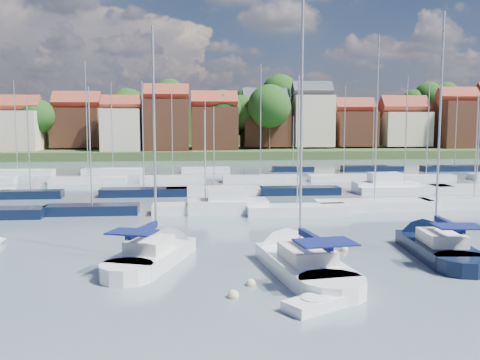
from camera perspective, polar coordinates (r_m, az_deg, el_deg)
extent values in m
plane|color=#485A62|center=(67.40, 1.95, -0.57)|extent=(260.00, 260.00, 0.00)
cube|color=white|center=(31.26, -9.24, -8.30)|extent=(4.93, 7.30, 1.20)
cone|color=white|center=(35.06, -6.47, -6.65)|extent=(3.76, 4.04, 2.81)
cylinder|color=white|center=(28.32, -12.00, -9.92)|extent=(3.60, 3.60, 1.20)
cube|color=silver|center=(30.62, -9.62, -6.79)|extent=(2.80, 3.31, 0.70)
cylinder|color=#B2B2B7|center=(30.71, -9.12, 4.38)|extent=(0.14, 0.14, 12.50)
cylinder|color=#B2B2B7|center=(29.61, -10.39, -5.58)|extent=(1.36, 3.56, 0.10)
cube|color=#0E1547|center=(29.58, -10.40, -5.29)|extent=(1.49, 3.45, 0.35)
cube|color=#0E1547|center=(28.47, -11.43, -5.46)|extent=(2.82, 2.40, 0.08)
cube|color=white|center=(29.16, 6.74, -9.34)|extent=(4.28, 8.15, 1.20)
cone|color=white|center=(33.62, 3.87, -7.19)|extent=(3.73, 4.19, 3.24)
cylinder|color=white|center=(25.70, 9.78, -11.56)|extent=(3.66, 3.66, 1.20)
cube|color=silver|center=(28.43, 7.15, -7.78)|extent=(2.69, 3.52, 0.70)
cylinder|color=#B2B2B7|center=(28.59, 6.57, 6.19)|extent=(0.14, 0.14, 14.41)
cylinder|color=#B2B2B7|center=(27.25, 7.97, -6.57)|extent=(0.69, 4.30, 0.10)
cube|color=#0E1547|center=(27.22, 7.98, -6.26)|extent=(0.86, 4.11, 0.35)
cube|color=#0E1547|center=(25.92, 9.12, -6.58)|extent=(3.00, 2.31, 0.08)
cube|color=black|center=(34.72, 20.34, -7.15)|extent=(3.61, 7.44, 1.20)
cone|color=black|center=(38.85, 17.97, -5.64)|extent=(3.29, 3.75, 3.00)
cylinder|color=black|center=(31.48, 22.69, -8.62)|extent=(3.25, 3.25, 1.20)
cube|color=silver|center=(34.06, 20.70, -5.78)|extent=(2.35, 3.17, 0.70)
cylinder|color=#B2B2B7|center=(34.28, 20.52, 5.22)|extent=(0.14, 0.14, 13.65)
cylinder|color=#B2B2B7|center=(32.98, 21.39, -4.69)|extent=(0.44, 4.00, 0.10)
cube|color=#0E1547|center=(32.95, 21.40, -4.43)|extent=(0.62, 3.82, 0.35)
cube|color=#0E1547|center=(31.75, 22.28, -4.59)|extent=(2.70, 2.01, 0.08)
cube|color=white|center=(23.93, 8.07, -13.02)|extent=(3.15, 2.62, 0.56)
cylinder|color=white|center=(23.88, 8.07, -12.66)|extent=(1.33, 1.33, 0.36)
sphere|color=beige|center=(25.21, -0.72, -12.42)|extent=(0.53, 0.53, 0.53)
sphere|color=beige|center=(26.94, 1.16, -11.18)|extent=(0.47, 0.47, 0.47)
sphere|color=#D85914|center=(25.37, 11.24, -12.43)|extent=(0.48, 0.48, 0.48)
sphere|color=beige|center=(34.38, 11.06, -7.42)|extent=(0.48, 0.48, 0.48)
cube|color=black|center=(48.27, -15.50, -3.14)|extent=(8.01, 2.24, 1.00)
cylinder|color=#B2B2B7|center=(47.70, -15.70, 3.49)|extent=(0.12, 0.12, 10.16)
cube|color=white|center=(47.21, -3.72, -3.13)|extent=(9.22, 2.58, 1.00)
cylinder|color=#B2B2B7|center=(46.68, -3.76, 2.44)|extent=(0.12, 0.12, 8.18)
cube|color=white|center=(46.56, 6.13, -3.29)|extent=(8.78, 2.46, 1.00)
cylinder|color=#B2B2B7|center=(45.94, 6.22, 4.15)|extent=(0.12, 0.12, 11.06)
cube|color=white|center=(50.55, 14.13, -2.68)|extent=(10.79, 3.02, 1.00)
cylinder|color=#B2B2B7|center=(49.95, 14.38, 6.35)|extent=(0.12, 0.12, 14.87)
cube|color=white|center=(54.90, 23.65, -2.32)|extent=(10.13, 2.84, 1.00)
cylinder|color=#B2B2B7|center=(54.40, 23.89, 3.21)|extent=(0.12, 0.12, 9.59)
cube|color=white|center=(47.09, -1.33, -2.96)|extent=(7.00, 2.60, 1.40)
cube|color=white|center=(46.92, -1.33, -1.63)|extent=(3.50, 2.20, 1.30)
cube|color=black|center=(60.19, -21.42, -1.50)|extent=(6.54, 1.83, 1.00)
cylinder|color=#B2B2B7|center=(59.75, -21.62, 3.43)|extent=(0.12, 0.12, 9.37)
cube|color=black|center=(58.71, -10.21, -1.35)|extent=(9.30, 2.60, 1.00)
cylinder|color=#B2B2B7|center=(58.21, -10.33, 4.75)|extent=(0.12, 0.12, 11.48)
cube|color=white|center=(58.94, -2.78, -1.23)|extent=(10.40, 2.91, 1.00)
cylinder|color=#B2B2B7|center=(58.49, -2.81, 3.52)|extent=(0.12, 0.12, 8.77)
cube|color=black|center=(59.40, 6.37, -1.20)|extent=(8.80, 2.46, 1.00)
cylinder|color=#B2B2B7|center=(58.89, 6.46, 6.21)|extent=(0.12, 0.12, 14.33)
cube|color=white|center=(62.82, 17.10, -1.03)|extent=(10.73, 3.00, 1.00)
cylinder|color=#B2B2B7|center=(62.35, 17.29, 4.97)|extent=(0.12, 0.12, 12.14)
cube|color=white|center=(66.33, 23.90, -0.92)|extent=(10.48, 2.93, 1.00)
cylinder|color=#B2B2B7|center=(65.91, 24.12, 3.95)|extent=(0.12, 0.12, 10.28)
cube|color=white|center=(62.86, 15.18, -0.83)|extent=(7.00, 2.60, 1.40)
cube|color=white|center=(62.74, 15.21, 0.17)|extent=(3.50, 2.20, 1.30)
cube|color=white|center=(72.18, -15.86, -0.07)|extent=(9.71, 2.72, 1.00)
cylinder|color=#B2B2B7|center=(71.76, -16.05, 6.25)|extent=(0.12, 0.12, 14.88)
cube|color=white|center=(71.31, -7.19, 0.05)|extent=(8.49, 2.38, 1.00)
cylinder|color=#B2B2B7|center=(70.91, -7.26, 5.00)|extent=(0.12, 0.12, 11.31)
cube|color=white|center=(71.18, 2.19, 0.08)|extent=(10.16, 2.85, 1.00)
cylinder|color=#B2B2B7|center=(70.76, 2.22, 6.37)|extent=(0.12, 0.12, 14.59)
cube|color=white|center=(73.68, 10.99, 0.18)|extent=(9.53, 2.67, 1.00)
cylinder|color=#B2B2B7|center=(73.28, 11.09, 5.21)|extent=(0.12, 0.12, 11.91)
cube|color=white|center=(76.24, 19.23, 0.15)|extent=(7.62, 2.13, 1.00)
cylinder|color=#B2B2B7|center=(75.85, 19.41, 5.08)|extent=(0.12, 0.12, 12.13)
cube|color=white|center=(86.24, -22.62, 0.69)|extent=(10.37, 2.90, 1.00)
cylinder|color=#B2B2B7|center=(85.89, -22.83, 5.41)|extent=(0.12, 0.12, 13.20)
cube|color=white|center=(84.07, -13.38, 0.88)|extent=(9.24, 2.59, 1.00)
cylinder|color=#B2B2B7|center=(83.72, -13.50, 5.71)|extent=(0.12, 0.12, 13.17)
cube|color=white|center=(84.05, -3.69, 1.04)|extent=(7.57, 2.12, 1.00)
cylinder|color=#B2B2B7|center=(83.72, -3.72, 4.87)|extent=(0.12, 0.12, 10.24)
cube|color=black|center=(85.78, 5.67, 1.13)|extent=(6.58, 1.84, 1.00)
cylinder|color=#B2B2B7|center=(85.49, 5.71, 4.13)|extent=(0.12, 0.12, 8.01)
cube|color=black|center=(89.16, 13.94, 1.17)|extent=(9.92, 2.78, 1.00)
cylinder|color=#B2B2B7|center=(88.84, 14.05, 5.00)|extent=(0.12, 0.12, 10.92)
cube|color=black|center=(93.52, 21.89, 1.13)|extent=(10.55, 2.95, 1.00)
cylinder|color=#B2B2B7|center=(93.20, 22.05, 4.96)|extent=(0.12, 0.12, 11.51)
cube|color=#394B25|center=(143.82, -2.01, 3.23)|extent=(200.00, 70.00, 3.00)
cube|color=#394B25|center=(168.60, -2.53, 5.29)|extent=(200.00, 60.00, 14.00)
cube|color=beige|center=(123.95, -22.52, 4.84)|extent=(9.35, 10.04, 8.56)
cube|color=brown|center=(123.98, -22.63, 7.34)|extent=(9.54, 4.63, 4.63)
cube|color=brown|center=(126.64, -16.92, 5.38)|extent=(10.37, 9.97, 8.73)
cube|color=brown|center=(126.69, -17.01, 7.92)|extent=(10.57, 5.13, 5.13)
cube|color=beige|center=(116.23, -12.48, 5.20)|extent=(8.09, 8.80, 8.96)
cube|color=brown|center=(116.26, -12.54, 7.89)|extent=(8.25, 4.00, 4.00)
cube|color=brown|center=(116.38, -7.82, 5.78)|extent=(9.36, 10.17, 10.97)
cube|color=brown|center=(116.51, -7.87, 9.05)|extent=(9.54, 4.63, 4.63)
cube|color=brown|center=(118.14, -2.76, 5.47)|extent=(9.90, 8.56, 9.42)
cube|color=brown|center=(118.20, -2.77, 8.34)|extent=(10.10, 4.90, 4.90)
cube|color=brown|center=(124.27, 2.76, 5.80)|extent=(10.59, 8.93, 9.49)
cube|color=#383A42|center=(124.36, 2.78, 8.59)|extent=(10.80, 5.24, 5.24)
cube|color=beige|center=(125.39, 7.65, 6.25)|extent=(9.01, 8.61, 11.65)
cube|color=#383A42|center=(125.58, 7.70, 9.41)|extent=(9.19, 4.46, 4.46)
cube|color=brown|center=(129.33, 12.06, 5.36)|extent=(9.10, 9.34, 8.00)
cube|color=brown|center=(129.35, 12.11, 7.63)|extent=(9.28, 4.50, 4.50)
cube|color=beige|center=(132.96, 16.98, 5.22)|extent=(10.86, 9.59, 7.88)
cube|color=brown|center=(132.99, 17.05, 7.49)|extent=(11.07, 5.37, 5.37)
cube|color=brown|center=(135.50, 22.07, 5.45)|extent=(9.18, 9.96, 10.97)
cube|color=brown|center=(135.61, 22.18, 8.24)|extent=(9.36, 4.54, 4.54)
cylinder|color=#382619|center=(156.22, 19.41, 6.14)|extent=(0.50, 0.50, 4.47)
sphere|color=#224E18|center=(156.35, 19.49, 8.36)|extent=(8.18, 8.18, 8.18)
cylinder|color=#382619|center=(122.95, 0.19, 4.35)|extent=(0.50, 0.50, 4.46)
sphere|color=#224E18|center=(122.89, 0.20, 7.17)|extent=(8.15, 8.15, 8.15)
cylinder|color=#382619|center=(142.05, 4.24, 6.52)|extent=(0.50, 0.50, 5.15)
sphere|color=#224E18|center=(142.24, 4.26, 9.33)|extent=(9.41, 9.41, 9.41)
cylinder|color=#382619|center=(142.75, -7.48, 6.52)|extent=(0.50, 0.50, 4.56)
sphere|color=#224E18|center=(142.90, -7.51, 9.00)|extent=(8.34, 8.34, 8.34)
cylinder|color=#382619|center=(132.46, -11.82, 4.51)|extent=(0.50, 0.50, 5.15)
sphere|color=#224E18|center=(132.44, -11.89, 7.54)|extent=(9.42, 9.42, 9.42)
cylinder|color=#382619|center=(137.00, -18.21, 5.47)|extent=(0.50, 0.50, 3.42)
sphere|color=#224E18|center=(137.04, -18.27, 7.41)|extent=(6.26, 6.26, 6.26)
cylinder|color=#382619|center=(133.04, 4.25, 4.34)|extent=(0.50, 0.50, 3.77)
sphere|color=#224E18|center=(132.96, 4.27, 6.54)|extent=(6.89, 6.89, 6.89)
cylinder|color=#382619|center=(118.68, 3.12, 4.45)|extent=(0.50, 0.50, 5.21)
sphere|color=#224E18|center=(118.66, 3.15, 7.87)|extent=(9.53, 9.53, 9.53)
cylinder|color=#382619|center=(146.23, 23.46, 3.86)|extent=(0.50, 0.50, 2.97)
sphere|color=#224E18|center=(146.15, 23.53, 5.44)|extent=(5.44, 5.44, 5.44)
cylinder|color=#382619|center=(120.40, -1.89, 4.40)|extent=(0.50, 0.50, 4.84)
sphere|color=#224E18|center=(120.36, -1.90, 7.53)|extent=(8.85, 8.85, 8.85)
cylinder|color=#382619|center=(154.74, 17.99, 6.06)|extent=(0.50, 0.50, 3.72)
sphere|color=#224E18|center=(154.82, 18.06, 7.93)|extent=(6.80, 6.80, 6.80)
cylinder|color=#382619|center=(135.89, 22.08, 3.99)|extent=(0.50, 0.50, 4.05)
sphere|color=#224E18|center=(135.82, 22.17, 6.31)|extent=(7.40, 7.40, 7.40)
cylinder|color=#382619|center=(123.52, -20.67, 3.85)|extent=(0.50, 0.50, 4.00)
sphere|color=#224E18|center=(123.45, -20.77, 6.37)|extent=(7.32, 7.32, 7.32)
cylinder|color=#382619|center=(140.49, 0.87, 6.27)|extent=(0.50, 0.50, 3.93)
sphere|color=#224E18|center=(140.59, 0.87, 8.44)|extent=(7.19, 7.19, 7.19)
cylinder|color=#382619|center=(132.56, 11.82, 4.23)|extent=(0.50, 0.50, 3.82)
sphere|color=#224E18|center=(132.48, 11.87, 6.47)|extent=(6.99, 6.99, 6.99)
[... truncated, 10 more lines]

